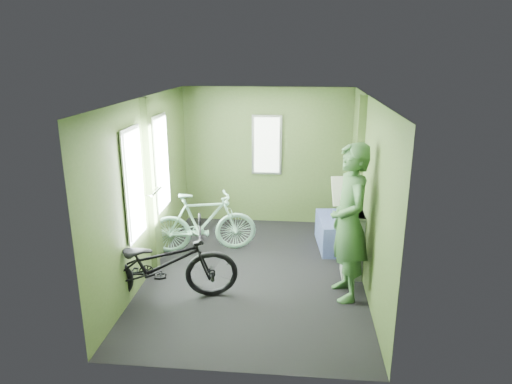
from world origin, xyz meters
TOP-DOWN VIEW (x-y plane):
  - room at (-0.04, 0.04)m, footprint 4.00×4.02m
  - bicycle_black at (-1.04, -0.83)m, footprint 1.97×1.18m
  - bicycle_mint at (-0.82, 0.59)m, footprint 1.64×0.91m
  - passenger at (1.14, -0.48)m, footprint 0.58×0.79m
  - waste_box at (1.26, 0.05)m, footprint 0.25×0.35m
  - bench_seat at (1.15, 0.98)m, footprint 0.59×0.95m

SIDE VIEW (x-z plane):
  - bicycle_black at x=-1.04m, z-range -0.53..0.53m
  - bicycle_mint at x=-0.82m, z-range -0.49..0.49m
  - bench_seat at x=1.15m, z-range -0.20..0.76m
  - waste_box at x=1.26m, z-range 0.00..0.86m
  - passenger at x=1.14m, z-range 0.00..1.87m
  - room at x=-0.04m, z-range 0.28..2.59m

